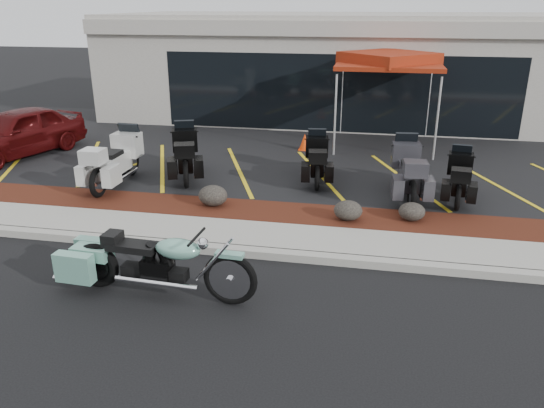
% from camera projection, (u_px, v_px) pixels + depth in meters
% --- Properties ---
extents(ground, '(90.00, 90.00, 0.00)m').
position_uv_depth(ground, '(284.00, 283.00, 8.87)').
color(ground, black).
rests_on(ground, ground).
extents(curb, '(24.00, 0.25, 0.15)m').
position_uv_depth(curb, '(292.00, 256.00, 9.67)').
color(curb, gray).
rests_on(curb, ground).
extents(sidewalk, '(24.00, 1.20, 0.15)m').
position_uv_depth(sidewalk, '(298.00, 240.00, 10.31)').
color(sidewalk, gray).
rests_on(sidewalk, ground).
extents(mulch_bed, '(24.00, 1.20, 0.16)m').
position_uv_depth(mulch_bed, '(306.00, 217.00, 11.41)').
color(mulch_bed, black).
rests_on(mulch_bed, ground).
extents(upper_lot, '(26.00, 9.60, 0.15)m').
position_uv_depth(upper_lot, '(329.00, 152.00, 16.36)').
color(upper_lot, black).
rests_on(upper_lot, ground).
extents(dealership_building, '(18.00, 8.16, 4.00)m').
position_uv_depth(dealership_building, '(345.00, 66.00, 21.43)').
color(dealership_building, gray).
rests_on(dealership_building, ground).
extents(boulder_left, '(0.65, 0.54, 0.46)m').
position_uv_depth(boulder_left, '(213.00, 196.00, 11.75)').
color(boulder_left, black).
rests_on(boulder_left, mulch_bed).
extents(boulder_mid, '(0.59, 0.49, 0.42)m').
position_uv_depth(boulder_mid, '(348.00, 210.00, 10.97)').
color(boulder_mid, black).
rests_on(boulder_mid, mulch_bed).
extents(boulder_right, '(0.54, 0.45, 0.38)m').
position_uv_depth(boulder_right, '(412.00, 212.00, 10.95)').
color(boulder_right, black).
rests_on(boulder_right, mulch_bed).
extents(hero_cruiser, '(3.29, 1.00, 1.14)m').
position_uv_depth(hero_cruiser, '(230.00, 272.00, 8.04)').
color(hero_cruiser, '#6DA995').
rests_on(hero_cruiser, ground).
extents(touring_white, '(0.94, 2.38, 1.38)m').
position_uv_depth(touring_white, '(130.00, 149.00, 13.70)').
color(touring_white, silver).
rests_on(touring_white, upper_lot).
extents(touring_black_front, '(1.60, 2.46, 1.34)m').
position_uv_depth(touring_black_front, '(185.00, 144.00, 14.28)').
color(touring_black_front, black).
rests_on(touring_black_front, upper_lot).
extents(touring_black_mid, '(1.03, 2.13, 1.19)m').
position_uv_depth(touring_black_mid, '(317.00, 151.00, 13.96)').
color(touring_black_mid, black).
rests_on(touring_black_mid, upper_lot).
extents(touring_grey, '(1.05, 2.38, 1.35)m').
position_uv_depth(touring_grey, '(405.00, 160.00, 12.88)').
color(touring_grey, '#323237').
rests_on(touring_grey, upper_lot).
extents(touring_black_rear, '(1.00, 2.04, 1.14)m').
position_uv_depth(touring_black_rear, '(460.00, 168.00, 12.62)').
color(touring_black_rear, black).
rests_on(touring_black_rear, upper_lot).
extents(parked_car, '(2.83, 4.44, 1.41)m').
position_uv_depth(parked_car, '(16.00, 132.00, 15.45)').
color(parked_car, '#41090A').
rests_on(parked_car, upper_lot).
extents(traffic_cone, '(0.38, 0.38, 0.50)m').
position_uv_depth(traffic_cone, '(305.00, 142.00, 16.25)').
color(traffic_cone, '#EF3A07').
rests_on(traffic_cone, upper_lot).
extents(popup_canopy, '(3.77, 3.77, 2.86)m').
position_uv_depth(popup_canopy, '(389.00, 61.00, 15.94)').
color(popup_canopy, silver).
rests_on(popup_canopy, upper_lot).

